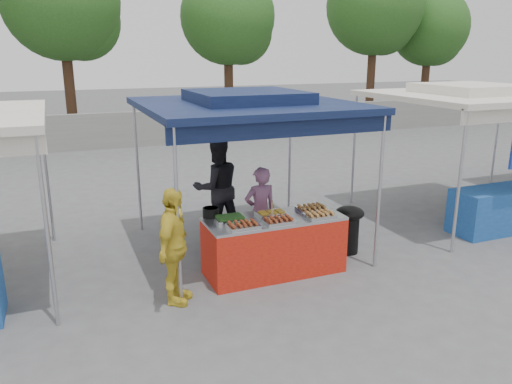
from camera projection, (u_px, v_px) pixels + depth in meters
name	position (u px, v px, depth m)	size (l,w,h in m)	color
ground_plane	(271.00, 269.00, 7.49)	(80.00, 80.00, 0.00)	#535355
back_wall	(142.00, 129.00, 17.14)	(40.00, 0.25, 1.20)	slate
main_canopy	(247.00, 104.00, 7.72)	(3.20, 3.20, 2.57)	#ADAEB4
neighbor_stall_right	(482.00, 139.00, 9.20)	(3.20, 3.20, 2.57)	#ADAEB4
tree_1	(66.00, 7.00, 16.93)	(3.93, 3.93, 6.76)	#3C2517
tree_2	(231.00, 21.00, 19.40)	(3.69, 3.66, 6.29)	#3C2517
tree_3	(377.00, 10.00, 21.43)	(4.15, 4.15, 7.13)	#3C2517
tree_4	(431.00, 31.00, 22.78)	(3.54, 3.48, 5.99)	#3C2517
vendor_table	(274.00, 245.00, 7.29)	(2.00, 0.80, 0.85)	#B31E10
food_tray_fl	(243.00, 225.00, 6.74)	(0.42, 0.30, 0.07)	#B9B9BE
food_tray_fm	(278.00, 221.00, 6.93)	(0.42, 0.30, 0.07)	#B9B9BE
food_tray_fr	(320.00, 215.00, 7.17)	(0.42, 0.30, 0.07)	#B9B9BE
food_tray_bl	(230.00, 219.00, 7.02)	(0.42, 0.30, 0.07)	#B9B9BE
food_tray_bm	(271.00, 213.00, 7.25)	(0.42, 0.30, 0.07)	#B9B9BE
food_tray_br	(312.00, 208.00, 7.48)	(0.42, 0.30, 0.07)	#B9B9BE
cooking_pot	(211.00, 212.00, 7.18)	(0.24, 0.24, 0.14)	black
skewer_cup	(272.00, 218.00, 7.01)	(0.07, 0.07, 0.09)	#ADAEB4
wok_burner	(349.00, 225.00, 8.00)	(0.46, 0.46, 0.78)	black
crate_left	(234.00, 254.00, 7.67)	(0.50, 0.35, 0.30)	#123296
crate_right	(275.00, 243.00, 8.15)	(0.47, 0.33, 0.28)	#123296
crate_stacked	(275.00, 227.00, 8.07)	(0.44, 0.31, 0.26)	#123296
vendor_woman	(260.00, 212.00, 7.84)	(0.53, 0.35, 1.45)	#7F5175
helper_man	(217.00, 188.00, 8.65)	(0.85, 0.66, 1.76)	black
customer_person	(174.00, 247.00, 6.31)	(0.90, 0.38, 1.54)	gold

